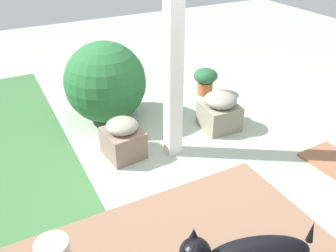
# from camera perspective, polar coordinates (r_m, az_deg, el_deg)

# --- Properties ---
(ground_plane) EXTENTS (12.00, 12.00, 0.00)m
(ground_plane) POSITION_cam_1_polar(r_m,az_deg,el_deg) (3.63, 4.17, -6.13)
(ground_plane) COLOR #A3AF9B
(porch_pillar) EXTENTS (0.14, 0.14, 2.11)m
(porch_pillar) POSITION_cam_1_polar(r_m,az_deg,el_deg) (3.34, 0.86, 11.18)
(porch_pillar) COLOR white
(porch_pillar) RESTS_ON ground
(stone_planter_nearest) EXTENTS (0.42, 0.42, 0.44)m
(stone_planter_nearest) POSITION_cam_1_polar(r_m,az_deg,el_deg) (4.17, 8.15, 2.38)
(stone_planter_nearest) COLOR gray
(stone_planter_nearest) RESTS_ON ground
(stone_planter_mid) EXTENTS (0.42, 0.40, 0.42)m
(stone_planter_mid) POSITION_cam_1_polar(r_m,az_deg,el_deg) (3.68, -7.11, -1.95)
(stone_planter_mid) COLOR #856C5C
(stone_planter_mid) RESTS_ON ground
(round_shrub) EXTENTS (0.95, 0.95, 0.95)m
(round_shrub) POSITION_cam_1_polar(r_m,az_deg,el_deg) (4.27, -9.86, 6.81)
(round_shrub) COLOR #276432
(round_shrub) RESTS_ON ground
(terracotta_pot_broad) EXTENTS (0.33, 0.33, 0.37)m
(terracotta_pot_broad) POSITION_cam_1_polar(r_m,az_deg,el_deg) (4.97, 5.92, 7.38)
(terracotta_pot_broad) COLOR #A1532F
(terracotta_pot_broad) RESTS_ON ground
(doormat) EXTENTS (0.61, 0.48, 0.03)m
(doormat) POSITION_cam_1_polar(r_m,az_deg,el_deg) (4.00, 24.95, -5.26)
(doormat) COLOR #8E5C41
(doormat) RESTS_ON ground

